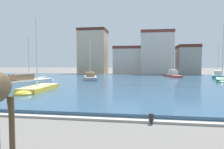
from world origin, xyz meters
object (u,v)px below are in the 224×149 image
sailboat_white (29,82)px  mooring_bollard (151,118)px  sailboat_grey (90,78)px  sailboat_green (222,80)px  sailboat_red (171,75)px  sailboat_teal (218,76)px  sailboat_yellow (37,90)px

sailboat_white → mooring_bollard: bearing=-43.2°
sailboat_grey → mooring_bollard: sailboat_grey is taller
sailboat_grey → sailboat_white: bearing=-130.4°
sailboat_green → mooring_bollard: size_ratio=18.55×
sailboat_green → mooring_bollard: bearing=-117.7°
sailboat_red → mooring_bollard: sailboat_red is taller
sailboat_white → sailboat_teal: 35.55m
sailboat_white → sailboat_green: 28.85m
sailboat_yellow → sailboat_red: bearing=57.1°
sailboat_yellow → mooring_bollard: size_ratio=15.03×
sailboat_yellow → sailboat_white: bearing=126.1°
sailboat_red → sailboat_yellow: (-16.63, -25.74, -0.16)m
sailboat_grey → sailboat_red: bearing=35.8°
sailboat_teal → sailboat_green: size_ratio=0.88×
sailboat_red → mooring_bollard: 34.13m
sailboat_yellow → mooring_bollard: (10.75, -7.88, -0.16)m
mooring_bollard → sailboat_white: bearing=136.8°
sailboat_white → sailboat_red: sailboat_red is taller
mooring_bollard → sailboat_teal: bearing=65.5°
sailboat_green → mooring_bollard: (-11.91, -22.63, -0.16)m
sailboat_teal → sailboat_green: 10.49m
sailboat_grey → sailboat_red: size_ratio=0.81×
sailboat_white → mooring_bollard: 21.80m
sailboat_red → sailboat_green: 12.53m
sailboat_yellow → sailboat_green: sailboat_green is taller
sailboat_white → sailboat_red: size_ratio=1.13×
sailboat_red → sailboat_yellow: bearing=-122.9°
sailboat_teal → mooring_bollard: (-14.90, -32.68, -0.30)m
sailboat_teal → sailboat_yellow: 35.68m
sailboat_white → sailboat_teal: size_ratio=1.22×
sailboat_grey → sailboat_green: bearing=-0.1°
sailboat_white → sailboat_grey: (6.61, 7.76, 0.01)m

